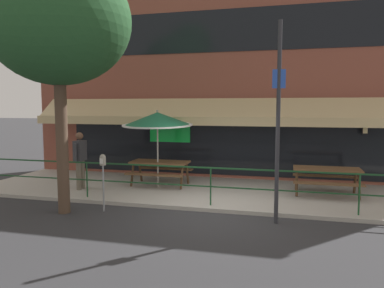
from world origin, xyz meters
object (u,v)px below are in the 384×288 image
object	(u,v)px
picnic_table_centre	(327,174)
street_tree_curbside	(60,13)
pedestrian_walking	(80,157)
picnic_table_left	(160,166)
street_sign_pole	(278,121)
parking_meter_near	(103,165)
patio_umbrella_left	(157,119)

from	to	relation	value
picnic_table_centre	street_tree_curbside	bearing A→B (deg)	-153.27
picnic_table_centre	pedestrian_walking	bearing A→B (deg)	-171.84
picnic_table_left	street_sign_pole	distance (m)	4.78
street_sign_pole	parking_meter_near	bearing A→B (deg)	-178.60
pedestrian_walking	street_sign_pole	xyz separation A→B (m)	(5.78, -1.59, 1.20)
patio_umbrella_left	parking_meter_near	bearing A→B (deg)	-100.76
picnic_table_left	picnic_table_centre	xyz separation A→B (m)	(4.93, -0.07, 0.00)
patio_umbrella_left	street_sign_pole	xyz separation A→B (m)	(3.65, -2.48, 0.07)
picnic_table_centre	pedestrian_walking	world-z (taller)	pedestrian_walking
picnic_table_left	street_tree_curbside	xyz separation A→B (m)	(-1.27, -3.19, 4.00)
picnic_table_centre	pedestrian_walking	distance (m)	7.15
picnic_table_left	patio_umbrella_left	world-z (taller)	patio_umbrella_left
picnic_table_left	parking_meter_near	bearing A→B (deg)	-99.99
picnic_table_centre	patio_umbrella_left	xyz separation A→B (m)	(-4.93, -0.13, 1.47)
patio_umbrella_left	picnic_table_left	bearing A→B (deg)	90.00
street_sign_pole	patio_umbrella_left	bearing A→B (deg)	145.79
parking_meter_near	street_tree_curbside	bearing A→B (deg)	-152.00
patio_umbrella_left	street_tree_curbside	bearing A→B (deg)	-112.96
picnic_table_left	patio_umbrella_left	xyz separation A→B (m)	(-0.00, -0.20, 1.47)
street_sign_pole	street_tree_curbside	bearing A→B (deg)	-174.02
street_sign_pole	street_tree_curbside	world-z (taller)	street_tree_curbside
parking_meter_near	street_tree_curbside	world-z (taller)	street_tree_curbside
pedestrian_walking	parking_meter_near	size ratio (longest dim) A/B	1.20
picnic_table_left	patio_umbrella_left	bearing A→B (deg)	-90.00
picnic_table_left	street_sign_pole	bearing A→B (deg)	-36.32
pedestrian_walking	picnic_table_centre	bearing A→B (deg)	8.16
pedestrian_walking	street_tree_curbside	world-z (taller)	street_tree_curbside
picnic_table_centre	street_sign_pole	world-z (taller)	street_sign_pole
street_tree_curbside	picnic_table_left	bearing A→B (deg)	68.35
picnic_table_left	street_tree_curbside	size ratio (longest dim) A/B	0.28
patio_umbrella_left	street_tree_curbside	distance (m)	4.12
picnic_table_left	street_tree_curbside	world-z (taller)	street_tree_curbside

